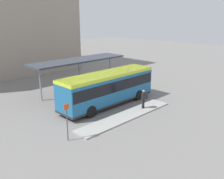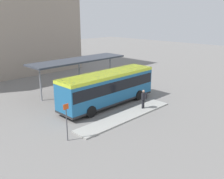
# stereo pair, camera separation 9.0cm
# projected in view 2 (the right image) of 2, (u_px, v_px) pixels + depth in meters

# --- Properties ---
(ground_plane) EXTENTS (120.00, 120.00, 0.00)m
(ground_plane) POSITION_uv_depth(u_px,v_px,m) (108.00, 105.00, 25.25)
(ground_plane) COLOR slate
(curb_island) EXTENTS (10.67, 1.80, 0.12)m
(curb_island) POSITION_uv_depth(u_px,v_px,m) (126.00, 116.00, 22.27)
(curb_island) COLOR #9E9E99
(curb_island) RESTS_ON ground_plane
(city_bus) EXTENTS (10.84, 2.81, 3.31)m
(city_bus) POSITION_uv_depth(u_px,v_px,m) (108.00, 86.00, 24.71)
(city_bus) COLOR #1E6093
(city_bus) RESTS_ON ground_plane
(pedestrian_waiting) EXTENTS (0.48, 0.52, 1.80)m
(pedestrian_waiting) POSITION_uv_depth(u_px,v_px,m) (144.00, 98.00, 23.66)
(pedestrian_waiting) COLOR #232328
(pedestrian_waiting) RESTS_ON curb_island
(bicycle_black) EXTENTS (0.48, 1.60, 0.69)m
(bicycle_black) POSITION_uv_depth(u_px,v_px,m) (142.00, 80.00, 33.73)
(bicycle_black) COLOR black
(bicycle_black) RESTS_ON ground_plane
(bicycle_green) EXTENTS (0.48, 1.73, 0.75)m
(bicycle_green) POSITION_uv_depth(u_px,v_px,m) (138.00, 78.00, 34.27)
(bicycle_green) COLOR black
(bicycle_green) RESTS_ON ground_plane
(bicycle_yellow) EXTENTS (0.48, 1.69, 0.73)m
(bicycle_yellow) POSITION_uv_depth(u_px,v_px,m) (135.00, 77.00, 34.82)
(bicycle_yellow) COLOR black
(bicycle_yellow) RESTS_ON ground_plane
(station_shelter) EXTENTS (12.00, 3.19, 3.80)m
(station_shelter) POSITION_uv_depth(u_px,v_px,m) (79.00, 61.00, 28.94)
(station_shelter) COLOR #383D47
(station_shelter) RESTS_ON ground_plane
(potted_planter_near_shelter) EXTENTS (1.02, 1.02, 1.34)m
(potted_planter_near_shelter) POSITION_uv_depth(u_px,v_px,m) (78.00, 93.00, 26.69)
(potted_planter_near_shelter) COLOR slate
(potted_planter_near_shelter) RESTS_ON ground_plane
(platform_sign) EXTENTS (0.44, 0.08, 2.80)m
(platform_sign) POSITION_uv_depth(u_px,v_px,m) (67.00, 121.00, 17.57)
(platform_sign) COLOR #4C4C51
(platform_sign) RESTS_ON ground_plane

